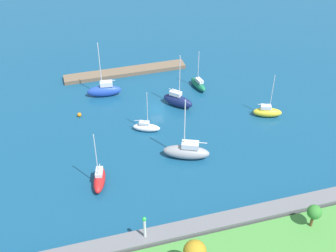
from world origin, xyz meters
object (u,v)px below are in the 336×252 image
object	(u,v)px
park_tree_east	(314,212)
sailboat_white_along_channel	(146,127)
pier_dock	(125,72)
sailboat_navy_inner_mooring	(178,100)
harbor_beacon	(145,226)
sailboat_red_near_pier	(99,179)
sailboat_yellow_off_beacon	(267,112)
sailboat_green_east_end	(198,84)
sailboat_blue_mid_basin	(104,90)
park_tree_midwest	(195,252)
sailboat_gray_outer_mooring	(187,151)
mooring_buoy_orange	(79,115)

from	to	relation	value
park_tree_east	sailboat_white_along_channel	bearing A→B (deg)	-59.49
pier_dock	sailboat_navy_inner_mooring	world-z (taller)	sailboat_navy_inner_mooring
pier_dock	harbor_beacon	distance (m)	46.43
harbor_beacon	sailboat_red_near_pier	world-z (taller)	sailboat_red_near_pier
sailboat_yellow_off_beacon	sailboat_navy_inner_mooring	world-z (taller)	sailboat_navy_inner_mooring
harbor_beacon	park_tree_east	bearing A→B (deg)	169.81
sailboat_green_east_end	sailboat_blue_mid_basin	distance (m)	19.43
sailboat_green_east_end	sailboat_white_along_channel	distance (m)	17.89
park_tree_midwest	sailboat_yellow_off_beacon	world-z (taller)	sailboat_yellow_off_beacon
harbor_beacon	sailboat_gray_outer_mooring	xyz separation A→B (m)	(-10.81, -15.39, -2.10)
sailboat_blue_mid_basin	mooring_buoy_orange	distance (m)	8.34
harbor_beacon	sailboat_green_east_end	size ratio (longest dim) A/B	0.44
sailboat_green_east_end	park_tree_midwest	bearing A→B (deg)	149.97
harbor_beacon	mooring_buoy_orange	size ratio (longest dim) A/B	4.67
sailboat_green_east_end	mooring_buoy_orange	distance (m)	25.37
sailboat_navy_inner_mooring	mooring_buoy_orange	xyz separation A→B (m)	(19.08, -1.69, -0.94)
pier_dock	sailboat_green_east_end	distance (m)	16.83
pier_dock	harbor_beacon	world-z (taller)	harbor_beacon
sailboat_yellow_off_beacon	pier_dock	bearing A→B (deg)	154.56
sailboat_red_near_pier	park_tree_midwest	bearing A→B (deg)	38.76
park_tree_midwest	sailboat_blue_mid_basin	size ratio (longest dim) A/B	0.48
sailboat_navy_inner_mooring	mooring_buoy_orange	bearing A→B (deg)	-139.61
sailboat_yellow_off_beacon	sailboat_red_near_pier	size ratio (longest dim) A/B	0.89
sailboat_white_along_channel	sailboat_navy_inner_mooring	bearing A→B (deg)	61.79
sailboat_red_near_pier	sailboat_gray_outer_mooring	world-z (taller)	sailboat_gray_outer_mooring
pier_dock	mooring_buoy_orange	xyz separation A→B (m)	(11.68, 13.60, -0.02)
pier_dock	sailboat_green_east_end	size ratio (longest dim) A/B	3.19
pier_dock	park_tree_east	size ratio (longest dim) A/B	7.09
park_tree_midwest	harbor_beacon	bearing A→B (deg)	-56.11
park_tree_east	sailboat_white_along_channel	world-z (taller)	sailboat_white_along_channel
sailboat_red_near_pier	sailboat_gray_outer_mooring	xyz separation A→B (m)	(-15.07, -2.38, 0.29)
sailboat_navy_inner_mooring	sailboat_green_east_end	bearing A→B (deg)	86.01
sailboat_green_east_end	sailboat_navy_inner_mooring	world-z (taller)	sailboat_navy_inner_mooring
sailboat_green_east_end	sailboat_navy_inner_mooring	distance (m)	7.96
park_tree_midwest	mooring_buoy_orange	distance (m)	40.70
sailboat_white_along_channel	sailboat_green_east_end	bearing A→B (deg)	62.81
harbor_beacon	sailboat_yellow_off_beacon	xyz separation A→B (m)	(-29.23, -22.65, -2.40)
sailboat_yellow_off_beacon	sailboat_green_east_end	xyz separation A→B (m)	(9.35, -13.12, -0.04)
sailboat_yellow_off_beacon	sailboat_white_along_channel	xyz separation A→B (m)	(23.20, -1.79, -0.19)
park_tree_midwest	sailboat_navy_inner_mooring	distance (m)	38.80
sailboat_blue_mid_basin	sailboat_green_east_end	bearing A→B (deg)	-179.69
sailboat_yellow_off_beacon	mooring_buoy_orange	bearing A→B (deg)	-175.51
sailboat_green_east_end	sailboat_yellow_off_beacon	bearing A→B (deg)	-154.89
sailboat_navy_inner_mooring	mooring_buoy_orange	world-z (taller)	sailboat_navy_inner_mooring
pier_dock	sailboat_blue_mid_basin	xyz separation A→B (m)	(5.84, 7.71, 0.93)
park_tree_east	sailboat_gray_outer_mooring	world-z (taller)	sailboat_gray_outer_mooring
harbor_beacon	mooring_buoy_orange	bearing A→B (deg)	-80.79
sailboat_red_near_pier	mooring_buoy_orange	bearing A→B (deg)	-162.40
park_tree_midwest	sailboat_white_along_channel	size ratio (longest dim) A/B	0.69
sailboat_yellow_off_beacon	sailboat_gray_outer_mooring	distance (m)	19.80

